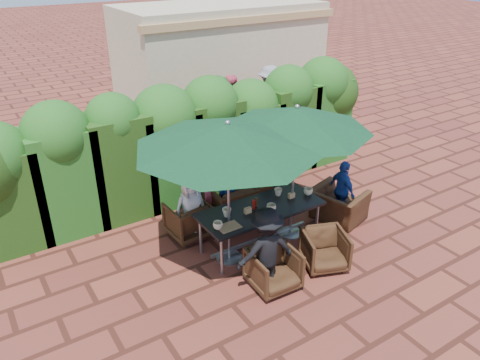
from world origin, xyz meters
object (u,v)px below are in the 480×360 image
umbrella_left (228,136)px  umbrella_right (296,119)px  chair_far_mid (231,201)px  chair_end_right (338,200)px  dining_table (261,212)px  chair_near_right (325,248)px  chair_near_left (274,267)px  chair_far_left (188,218)px  chair_far_right (261,189)px

umbrella_left → umbrella_right: (1.33, 0.04, -0.00)m
chair_far_mid → chair_end_right: (1.74, -1.07, -0.00)m
dining_table → chair_end_right: chair_end_right is taller
dining_table → chair_near_right: dining_table is taller
dining_table → chair_far_mid: 1.02m
dining_table → chair_near_left: bearing=-114.4°
chair_far_left → chair_far_right: (1.66, 0.11, 0.06)m
umbrella_right → chair_end_right: bearing=-4.0°
dining_table → chair_near_left: (-0.47, -1.03, -0.32)m
dining_table → chair_near_left: dining_table is taller
umbrella_left → chair_far_right: size_ratio=3.43×
umbrella_right → chair_far_left: bearing=148.4°
chair_far_mid → chair_far_right: bearing=-170.2°
umbrella_right → chair_near_right: (-0.13, -1.05, -1.87)m
dining_table → chair_near_right: size_ratio=3.16×
umbrella_left → chair_far_left: 2.13m
chair_far_left → chair_end_right: bearing=155.4°
dining_table → chair_end_right: bearing=-2.8°
chair_far_right → chair_near_left: size_ratio=1.18×
chair_near_left → umbrella_left: bearing=104.5°
dining_table → chair_end_right: (1.75, -0.09, -0.26)m
umbrella_right → umbrella_left: bearing=-178.1°
chair_far_right → chair_near_left: bearing=50.5°
chair_far_right → chair_near_left: (-1.22, -2.10, -0.07)m
umbrella_left → chair_near_right: (1.21, -1.01, -1.87)m
dining_table → umbrella_left: (-0.67, -0.06, 1.54)m
chair_near_left → chair_near_right: size_ratio=1.03×
dining_table → chair_near_right: 1.24m
umbrella_right → chair_end_right: umbrella_right is taller
chair_far_mid → chair_near_left: bearing=80.0°
dining_table → chair_far_mid: chair_far_mid is taller
umbrella_right → chair_far_right: size_ratio=2.98×
chair_far_mid → chair_end_right: 2.04m
umbrella_left → umbrella_right: same height
chair_far_mid → chair_far_right: chair_far_right is taller
dining_table → chair_far_mid: bearing=89.2°
umbrella_right → chair_near_right: size_ratio=3.64×
chair_far_right → chair_near_right: 2.14m
umbrella_left → umbrella_right: 1.33m
umbrella_right → chair_near_left: size_ratio=3.52×
chair_far_right → umbrella_left: bearing=29.1°
umbrella_right → chair_far_mid: 2.15m
chair_near_left → chair_end_right: 2.41m
umbrella_left → chair_far_right: bearing=38.4°
dining_table → chair_near_left: 1.17m
umbrella_right → chair_near_right: bearing=-96.9°
chair_far_left → chair_end_right: 2.86m
chair_far_left → chair_near_left: 2.03m
chair_far_right → chair_end_right: bearing=121.5°
umbrella_right → chair_far_right: 2.09m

